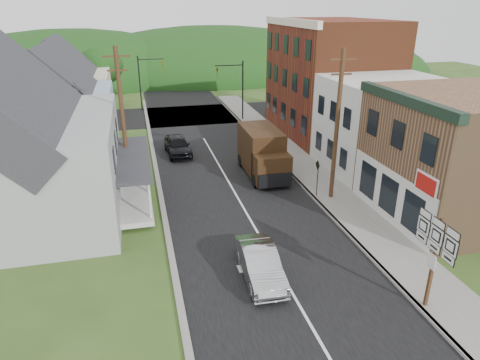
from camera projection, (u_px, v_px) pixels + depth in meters
ground at (260, 237)px, 22.22m from camera, size 120.00×120.00×0.00m
road at (221, 170)px, 31.19m from camera, size 9.00×90.00×0.02m
cross_road at (190, 115)px, 46.44m from camera, size 60.00×9.00×0.02m
sidewalk_right at (308, 171)px, 30.67m from camera, size 2.80×55.00×0.15m
curb_right at (290, 173)px, 30.37m from camera, size 0.20×55.00×0.15m
curb_left at (159, 185)px, 28.35m from camera, size 0.30×55.00×0.12m
storefront_tan at (459, 156)px, 23.37m from camera, size 8.00×8.00×7.00m
storefront_white at (384, 125)px, 30.20m from camera, size 8.00×7.00×6.50m
storefront_red at (329, 79)px, 38.05m from camera, size 8.00×12.00×10.00m
house_gray at (20, 142)px, 23.33m from camera, size 10.20×12.24×8.35m
house_blue at (66, 107)px, 33.63m from camera, size 7.14×8.16×7.28m
house_cream at (72, 87)px, 41.59m from camera, size 7.14×8.16×7.28m
utility_pole_right at (337, 126)px, 24.81m from camera, size 1.60×0.26×9.00m
utility_pole_left at (123, 119)px, 26.18m from camera, size 1.60×0.26×9.00m
traffic_signal_right at (236, 84)px, 42.81m from camera, size 2.87×0.20×6.00m
traffic_signal_left at (146, 76)px, 47.19m from camera, size 2.87×0.20×6.00m
tree_left_d at (101, 66)px, 47.07m from camera, size 4.80×4.80×6.94m
forested_ridge at (168, 76)px, 71.56m from camera, size 90.00×30.00×16.00m
silver_sedan at (260, 264)px, 18.67m from camera, size 1.63×4.32×1.41m
dark_sedan at (178, 146)px, 33.99m from camera, size 2.05×4.52×1.51m
delivery_van at (263, 153)px, 29.62m from camera, size 2.46×5.82×3.24m
route_sign_cluster at (435, 250)px, 16.01m from camera, size 0.20×2.22×3.89m
warning_sign at (318, 173)px, 26.12m from camera, size 0.10×0.65×2.34m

